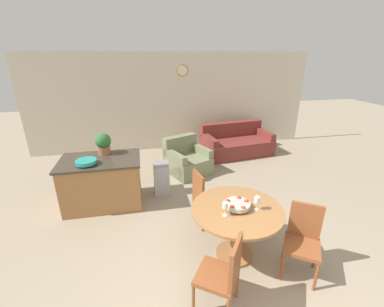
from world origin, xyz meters
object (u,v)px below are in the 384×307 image
object	(u,v)px
dining_table	(236,219)
wine_glass_right	(257,200)
teal_bowl	(86,162)
fruit_bowl	(237,205)
wine_glass_left	(225,206)
kitchen_island	(103,182)
dining_chair_far_side	(205,196)
armchair	(187,161)
couch	(236,144)
dining_chair_near_right	(303,237)
dining_chair_near_left	(224,272)
potted_plant	(103,143)
trash_bin	(162,178)

from	to	relation	value
dining_table	wine_glass_right	xyz separation A→B (m)	(0.23, -0.08, 0.31)
wine_glass_right	teal_bowl	distance (m)	2.85
fruit_bowl	wine_glass_left	distance (m)	0.26
wine_glass_left	kitchen_island	xyz separation A→B (m)	(-1.71, 1.88, -0.46)
dining_chair_far_side	fruit_bowl	world-z (taller)	dining_chair_far_side
fruit_bowl	armchair	size ratio (longest dim) A/B	0.29
dining_table	wine_glass_left	xyz separation A→B (m)	(-0.21, -0.12, 0.31)
dining_table	couch	bearing A→B (deg)	69.08
kitchen_island	teal_bowl	bearing A→B (deg)	-132.09
wine_glass_right	wine_glass_left	bearing A→B (deg)	-174.55
wine_glass_right	couch	world-z (taller)	wine_glass_right
dining_chair_near_right	couch	distance (m)	4.22
dining_chair_near_left	dining_chair_near_right	world-z (taller)	same
teal_bowl	armchair	world-z (taller)	teal_bowl
teal_bowl	dining_chair_far_side	bearing A→B (deg)	-21.91
dining_chair_near_left	wine_glass_left	xyz separation A→B (m)	(0.20, 0.61, 0.40)
dining_chair_near_left	dining_table	bearing A→B (deg)	5.25
fruit_bowl	potted_plant	bearing A→B (deg)	132.50
wine_glass_left	dining_chair_near_right	bearing A→B (deg)	-17.11
dining_chair_near_right	wine_glass_right	distance (m)	0.72
dining_table	dining_chair_near_left	size ratio (longest dim) A/B	1.30
dining_chair_near_right	wine_glass_left	size ratio (longest dim) A/B	4.92
kitchen_island	trash_bin	distance (m)	1.10
dining_chair_near_right	potted_plant	size ratio (longest dim) A/B	2.36
dining_chair_far_side	wine_glass_left	size ratio (longest dim) A/B	4.92
fruit_bowl	kitchen_island	bearing A→B (deg)	137.38
fruit_bowl	couch	distance (m)	4.05
couch	dining_chair_near_left	bearing A→B (deg)	-119.96
dining_chair_near_right	trash_bin	size ratio (longest dim) A/B	1.34
armchair	dining_chair_near_left	bearing A→B (deg)	-118.10
dining_chair_near_left	trash_bin	bearing A→B (deg)	43.55
dining_table	potted_plant	world-z (taller)	potted_plant
dining_chair_far_side	kitchen_island	distance (m)	1.94
dining_chair_far_side	trash_bin	distance (m)	1.25
dining_chair_near_right	dining_chair_far_side	bearing A→B (deg)	-17.25
dining_chair_far_side	couch	xyz separation A→B (m)	(1.66, 2.94, -0.22)
kitchen_island	armchair	size ratio (longest dim) A/B	1.21
dining_table	potted_plant	size ratio (longest dim) A/B	3.06
dining_table	kitchen_island	bearing A→B (deg)	137.38
dining_chair_near_left	dining_chair_far_side	distance (m)	1.55
wine_glass_left	trash_bin	world-z (taller)	wine_glass_left
dining_table	teal_bowl	world-z (taller)	teal_bowl
potted_plant	trash_bin	bearing A→B (deg)	-7.31
fruit_bowl	trash_bin	distance (m)	2.12
trash_bin	couch	world-z (taller)	couch
dining_chair_near_left	dining_chair_far_side	size ratio (longest dim) A/B	1.00
wine_glass_right	dining_chair_far_side	bearing A→B (deg)	117.36
dining_chair_near_right	armchair	world-z (taller)	dining_chair_near_right
couch	armchair	distance (m)	1.84
wine_glass_left	couch	size ratio (longest dim) A/B	0.10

